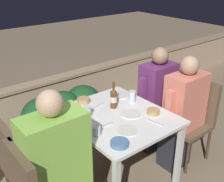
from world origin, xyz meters
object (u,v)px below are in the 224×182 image
Objects in this scene: chair_right_near at (193,113)px; person_coral_top at (182,113)px; chair_right_far at (166,100)px; person_green_blouse at (60,168)px; chair_left_far at (21,162)px; person_purple_stripe at (155,99)px; beer_bottle at (114,98)px.

chair_right_near is 0.75× the size of person_coral_top.
person_coral_top reaches higher than chair_right_far.
person_green_blouse is 0.42m from chair_left_far.
person_purple_stripe reaches higher than beer_bottle.
person_green_blouse is 1.52m from person_purple_stripe.
chair_right_far is at bearing 86.20° from chair_right_near.
beer_bottle is at bearing 151.62° from person_coral_top.
chair_right_near is at bearing -66.63° from person_purple_stripe.
person_purple_stripe is (-0.18, 0.41, 0.07)m from chair_right_near.
person_green_blouse is 1.40× the size of chair_right_far.
person_purple_stripe is at bearing -180.00° from chair_right_far.
person_green_blouse reaches higher than chair_right_far.
person_coral_top is 1.01× the size of person_purple_stripe.
beer_bottle is at bearing 157.70° from chair_right_near.
beer_bottle is at bearing -2.31° from chair_left_far.
person_green_blouse is 1.72m from chair_right_far.
chair_left_far is 1.63m from person_purple_stripe.
chair_left_far is 3.37× the size of beer_bottle.
person_green_blouse reaches higher than beer_bottle.
beer_bottle is (-0.67, -0.06, 0.24)m from person_purple_stripe.
person_purple_stripe reaches higher than chair_right_far.
person_green_blouse is at bearing 179.51° from person_coral_top.
chair_right_near is at bearing -0.00° from person_coral_top.
person_coral_top reaches higher than chair_left_far.
person_green_blouse is at bearing -157.04° from beer_bottle.
chair_right_far is at bearing 60.56° from person_coral_top.
person_coral_top is 4.52× the size of beer_bottle.
person_purple_stripe is at bearing 113.37° from chair_right_near.
beer_bottle is at bearing -175.96° from chair_right_far.
beer_bottle is (0.79, 0.34, 0.22)m from person_green_blouse.
person_coral_top is at bearing -0.49° from person_green_blouse.
person_green_blouse is at bearing 179.57° from chair_right_near.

